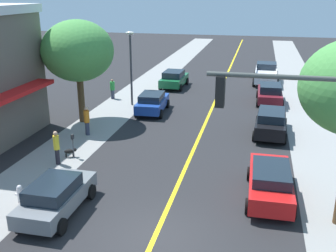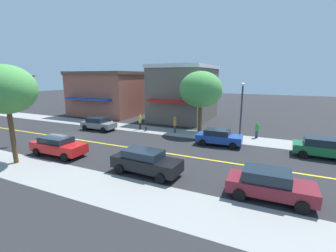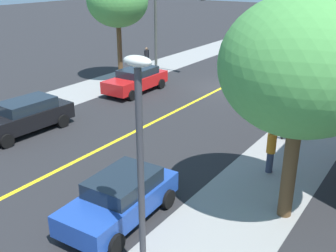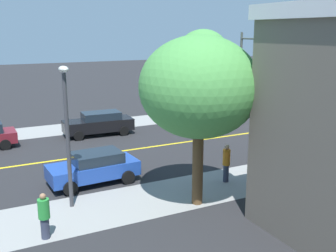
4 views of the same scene
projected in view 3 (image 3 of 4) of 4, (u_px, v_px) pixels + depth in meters
ground_plane at (223, 88)px, 26.36m from camera, size 140.00×140.00×0.00m
sidewalk_left at (334, 107)px, 22.63m from camera, size 3.45×126.00×0.01m
sidewalk_right at (139, 73)px, 30.08m from camera, size 3.45×126.00×0.01m
road_centerline_stripe at (223, 87)px, 26.36m from camera, size 0.20×126.00×0.00m
street_tree_left_near at (117, 1)px, 25.92m from camera, size 4.04×4.04×7.14m
street_tree_right_corner at (303, 66)px, 10.95m from camera, size 4.72×4.72×6.87m
fire_hydrant at (314, 103)px, 22.01m from camera, size 0.44×0.24×0.81m
parking_meter at (283, 121)px, 18.12m from camera, size 0.12×0.18×1.34m
traffic_light_mast at (169, 12)px, 27.97m from camera, size 4.38×0.32×6.88m
street_lamp at (140, 149)px, 8.85m from camera, size 0.70×0.36×5.71m
red_sedan_right_curb at (136, 80)px, 25.15m from camera, size 2.04×4.71×1.51m
grey_sedan_left_curb at (283, 89)px, 23.24m from camera, size 1.95×4.15×1.48m
black_sedan_right_curb at (25, 116)px, 18.85m from camera, size 2.15×4.75×1.59m
blue_sedan_left_curb at (121, 197)px, 12.22m from camera, size 2.16×4.21×1.48m
pedestrian_orange_shirt at (271, 149)px, 15.03m from camera, size 0.35×0.35×1.83m
pedestrian_yellow_shirt at (299, 115)px, 18.58m from camera, size 0.31×0.31×1.81m
pedestrian_black_shirt at (147, 58)px, 30.82m from camera, size 0.38×0.38×1.73m
small_dog at (286, 133)px, 18.20m from camera, size 0.67×0.43×0.51m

